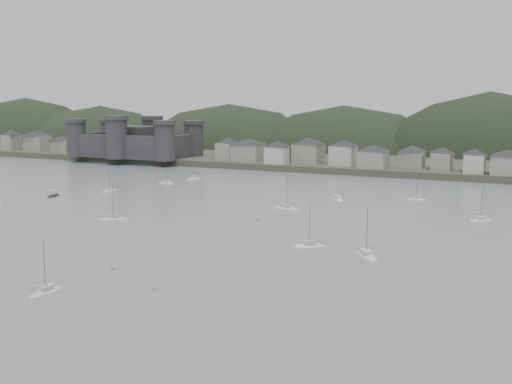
% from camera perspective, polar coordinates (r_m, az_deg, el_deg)
% --- Properties ---
extents(ground, '(900.00, 900.00, 0.00)m').
position_cam_1_polar(ground, '(119.59, -15.44, -7.87)').
color(ground, slate).
rests_on(ground, ground).
extents(far_shore_land, '(900.00, 250.00, 3.00)m').
position_cam_1_polar(far_shore_land, '(390.46, 13.74, 3.84)').
color(far_shore_land, '#383D2D').
rests_on(far_shore_land, ground).
extents(forested_ridge, '(851.55, 103.94, 102.57)m').
position_cam_1_polar(forested_ridge, '(365.86, 13.62, 1.51)').
color(forested_ridge, black).
rests_on(forested_ridge, ground).
extents(castle, '(66.00, 43.00, 20.00)m').
position_cam_1_polar(castle, '(331.12, -11.33, 4.72)').
color(castle, '#2F3032').
rests_on(castle, far_shore_land).
extents(waterfront_town, '(451.48, 28.46, 12.92)m').
position_cam_1_polar(waterfront_town, '(272.43, 19.64, 3.04)').
color(waterfront_town, gray).
rests_on(waterfront_town, far_shore_land).
extents(sailboat_lead, '(7.00, 3.46, 9.20)m').
position_cam_1_polar(sailboat_lead, '(209.03, 14.89, -0.70)').
color(sailboat_lead, silver).
rests_on(sailboat_lead, ground).
extents(moored_fleet, '(250.86, 149.11, 13.05)m').
position_cam_1_polar(moored_fleet, '(171.50, -1.23, -2.45)').
color(moored_fleet, silver).
rests_on(moored_fleet, ground).
extents(motor_launch_far, '(4.77, 7.79, 3.76)m').
position_cam_1_polar(motor_launch_far, '(221.54, -18.58, -0.31)').
color(motor_launch_far, black).
rests_on(motor_launch_far, ground).
extents(mooring_buoys, '(141.26, 107.51, 0.70)m').
position_cam_1_polar(mooring_buoys, '(160.54, -1.53, -3.24)').
color(mooring_buoys, '#C47241').
rests_on(mooring_buoys, ground).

